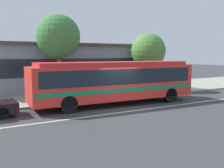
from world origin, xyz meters
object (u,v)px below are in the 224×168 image
object	(u,v)px
pedestrian_walking_along_curb	(67,84)
pedestrian_standing_by_tree	(69,86)
bus_stop_sign	(156,74)
street_tree_near_stop	(58,37)
pedestrian_waiting_near_sign	(101,82)
transit_bus	(115,80)
street_tree_mid_block	(148,51)

from	to	relation	value
pedestrian_walking_along_curb	pedestrian_standing_by_tree	size ratio (longest dim) A/B	1.05
bus_stop_sign	street_tree_near_stop	bearing A→B (deg)	157.62
pedestrian_waiting_near_sign	pedestrian_standing_by_tree	distance (m)	3.10
transit_bus	street_tree_mid_block	xyz separation A→B (m)	(5.90, 4.15, 1.96)
bus_stop_sign	pedestrian_standing_by_tree	bearing A→B (deg)	175.00
pedestrian_waiting_near_sign	pedestrian_standing_by_tree	size ratio (longest dim) A/B	1.05
pedestrian_walking_along_curb	bus_stop_sign	distance (m)	7.20
transit_bus	street_tree_mid_block	world-z (taller)	street_tree_mid_block
transit_bus	pedestrian_standing_by_tree	distance (m)	3.38
pedestrian_walking_along_curb	street_tree_mid_block	xyz separation A→B (m)	(8.04, 0.88, 2.46)
pedestrian_waiting_near_sign	street_tree_mid_block	size ratio (longest dim) A/B	0.34
transit_bus	street_tree_mid_block	distance (m)	7.47
pedestrian_waiting_near_sign	pedestrian_standing_by_tree	bearing A→B (deg)	-162.19
street_tree_mid_block	bus_stop_sign	bearing A→B (deg)	-113.33
pedestrian_waiting_near_sign	pedestrian_walking_along_curb	size ratio (longest dim) A/B	1.00
transit_bus	pedestrian_walking_along_curb	bearing A→B (deg)	123.24
street_tree_near_stop	pedestrian_waiting_near_sign	bearing A→B (deg)	-25.17
pedestrian_waiting_near_sign	transit_bus	bearing A→B (deg)	-100.65
pedestrian_standing_by_tree	street_tree_mid_block	distance (m)	8.78
pedestrian_waiting_near_sign	street_tree_near_stop	size ratio (longest dim) A/B	0.28
street_tree_mid_block	pedestrian_standing_by_tree	bearing A→B (deg)	-167.90
pedestrian_walking_along_curb	bus_stop_sign	bearing A→B (deg)	-12.18
street_tree_near_stop	street_tree_mid_block	distance (m)	8.22
pedestrian_waiting_near_sign	street_tree_near_stop	bearing A→B (deg)	154.83
pedestrian_walking_along_curb	street_tree_mid_block	size ratio (longest dim) A/B	0.34
pedestrian_waiting_near_sign	bus_stop_sign	distance (m)	4.56
street_tree_near_stop	bus_stop_sign	bearing A→B (deg)	-22.38
street_tree_mid_block	pedestrian_waiting_near_sign	bearing A→B (deg)	-171.22
transit_bus	street_tree_mid_block	size ratio (longest dim) A/B	2.20
pedestrian_waiting_near_sign	pedestrian_walking_along_curb	bearing A→B (deg)	-178.67
transit_bus	street_tree_near_stop	xyz separation A→B (m)	(-2.24, 4.69, 2.97)
street_tree_mid_block	street_tree_near_stop	bearing A→B (deg)	176.23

